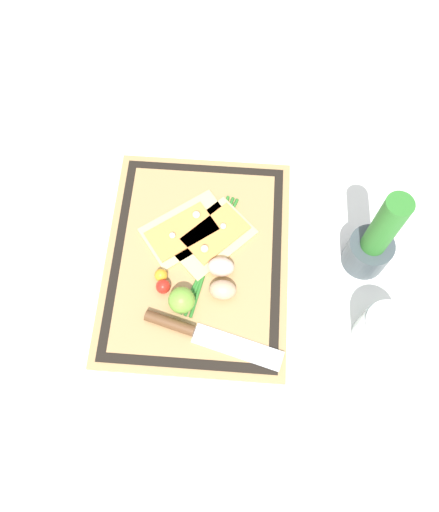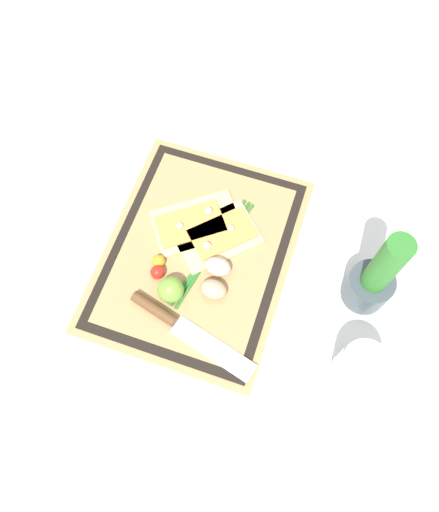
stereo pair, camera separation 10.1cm
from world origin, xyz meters
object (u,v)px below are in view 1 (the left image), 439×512
knife (190,330)px  cherry_tomato_red (163,287)px  pizza_slice_far (212,237)px  egg_pink (221,267)px  sauce_jar (381,331)px  egg_brown (223,290)px  pizza_slice_near (186,230)px  lime (182,300)px  cherry_tomato_yellow (161,275)px  herb_pot (374,243)px

knife → cherry_tomato_red: bearing=-143.3°
pizza_slice_far → egg_pink: 0.08m
knife → sauce_jar: sauce_jar is taller
egg_brown → egg_pink: bearing=-171.7°
pizza_slice_near → lime: 0.16m
sauce_jar → cherry_tomato_yellow: bearing=-101.4°
pizza_slice_near → pizza_slice_far: size_ratio=1.06×
pizza_slice_far → egg_brown: (0.12, 0.03, 0.01)m
pizza_slice_far → lime: 0.16m
herb_pot → sauce_jar: bearing=6.0°
egg_pink → lime: size_ratio=1.03×
egg_brown → cherry_tomato_red: egg_brown is taller
pizza_slice_far → cherry_tomato_yellow: size_ratio=7.53×
egg_pink → cherry_tomato_yellow: bearing=-78.5°
pizza_slice_near → sauce_jar: sauce_jar is taller
pizza_slice_far → knife: 0.20m
pizza_slice_far → egg_pink: egg_pink is taller
cherry_tomato_yellow → sauce_jar: size_ratio=0.26×
pizza_slice_far → pizza_slice_near: bearing=-103.4°
pizza_slice_far → knife: size_ratio=0.72×
sauce_jar → herb_pot: bearing=-174.0°
cherry_tomato_red → pizza_slice_far: bearing=143.8°
egg_brown → egg_pink: (-0.05, -0.01, 0.00)m
egg_brown → egg_pink: 0.05m
egg_brown → herb_pot: 0.31m
pizza_slice_far → lime: lime is taller
pizza_slice_far → egg_brown: size_ratio=3.64×
pizza_slice_near → egg_brown: egg_brown is taller
pizza_slice_near → cherry_tomato_red: (0.13, -0.03, 0.01)m
knife → cherry_tomato_yellow: (-0.11, -0.07, 0.01)m
cherry_tomato_red → pizza_slice_near: bearing=166.5°
cherry_tomato_yellow → herb_pot: 0.42m
pizza_slice_far → sauce_jar: 0.38m
pizza_slice_far → knife: bearing=-7.3°
pizza_slice_far → herb_pot: herb_pot is taller
knife → sauce_jar: 0.36m
knife → egg_brown: egg_brown is taller
herb_pot → cherry_tomato_yellow: bearing=-79.7°
cherry_tomato_red → herb_pot: bearing=103.8°
egg_brown → cherry_tomato_yellow: egg_brown is taller
pizza_slice_far → cherry_tomato_red: size_ratio=6.78×
egg_brown → sauce_jar: 0.31m
herb_pot → sauce_jar: herb_pot is taller
pizza_slice_near → cherry_tomato_yellow: size_ratio=7.99×
egg_pink → cherry_tomato_red: size_ratio=1.86×
pizza_slice_near → pizza_slice_far: same height
egg_brown → lime: 0.08m
pizza_slice_far → cherry_tomato_red: cherry_tomato_red is taller
cherry_tomato_yellow → egg_pink: bearing=101.5°
lime → knife: bearing=21.7°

